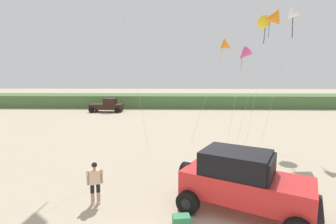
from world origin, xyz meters
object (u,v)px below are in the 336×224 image
(kite_pink_ribbon, at_px, (244,55))
(kite_red_delta, at_px, (295,14))
(jeep, at_px, (243,181))
(cooler_box, at_px, (181,221))
(kite_yellow_diamond, at_px, (267,24))
(kite_orange_streamer, at_px, (272,18))
(kite_black_sled, at_px, (224,46))
(person_watching, at_px, (95,181))
(distant_pickup, at_px, (107,105))

(kite_pink_ribbon, xyz_separation_m, kite_red_delta, (3.21, -1.14, 2.71))
(jeep, bearing_deg, cooler_box, -157.43)
(kite_pink_ribbon, xyz_separation_m, kite_yellow_diamond, (1.52, -0.37, 2.19))
(kite_orange_streamer, distance_m, kite_pink_ribbon, 3.13)
(kite_black_sled, xyz_separation_m, kite_yellow_diamond, (2.85, -1.59, 1.38))
(kite_yellow_diamond, bearing_deg, jeep, -111.75)
(person_watching, bearing_deg, kite_black_sled, 59.78)
(person_watching, distance_m, kite_pink_ribbon, 14.78)
(jeep, height_order, kite_pink_ribbon, kite_pink_ribbon)
(kite_pink_ribbon, bearing_deg, person_watching, -127.65)
(person_watching, distance_m, kite_yellow_diamond, 16.37)
(distant_pickup, bearing_deg, jeep, -65.41)
(person_watching, relative_size, cooler_box, 2.98)
(distant_pickup, height_order, kite_yellow_diamond, kite_yellow_diamond)
(distant_pickup, relative_size, kite_pink_ribbon, 0.63)
(cooler_box, xyz_separation_m, kite_black_sled, (3.72, 13.42, 7.25))
(jeep, bearing_deg, kite_orange_streamer, 66.53)
(jeep, distance_m, kite_red_delta, 14.34)
(cooler_box, bearing_deg, person_watching, 148.59)
(cooler_box, height_order, kite_black_sled, kite_black_sled)
(kite_orange_streamer, xyz_separation_m, kite_yellow_diamond, (0.04, 0.97, -0.22))
(distant_pickup, xyz_separation_m, kite_red_delta, (18.33, -16.71, 8.41))
(kite_black_sled, bearing_deg, person_watching, -120.22)
(jeep, distance_m, kite_pink_ribbon, 12.84)
(jeep, height_order, person_watching, jeep)
(person_watching, distance_m, kite_red_delta, 17.24)
(person_watching, distance_m, cooler_box, 3.65)
(distant_pickup, height_order, kite_orange_streamer, kite_orange_streamer)
(person_watching, relative_size, kite_black_sled, 0.21)
(jeep, relative_size, kite_red_delta, 0.51)
(person_watching, height_order, kite_red_delta, kite_red_delta)
(jeep, height_order, kite_orange_streamer, kite_orange_streamer)
(kite_red_delta, bearing_deg, jeep, -120.79)
(distant_pickup, height_order, kite_red_delta, kite_red_delta)
(kite_black_sled, bearing_deg, kite_pink_ribbon, -42.47)
(jeep, distance_m, person_watching, 5.53)
(person_watching, xyz_separation_m, kite_yellow_diamond, (9.85, 10.43, 7.89))
(distant_pickup, distance_m, kite_red_delta, 26.19)
(kite_black_sled, height_order, kite_pink_ribbon, kite_black_sled)
(jeep, xyz_separation_m, kite_orange_streamer, (4.31, 9.94, 7.84))
(kite_orange_streamer, height_order, kite_red_delta, kite_red_delta)
(distant_pickup, bearing_deg, kite_orange_streamer, -45.53)
(jeep, distance_m, kite_yellow_diamond, 14.00)
(kite_yellow_diamond, bearing_deg, kite_black_sled, 150.88)
(distant_pickup, bearing_deg, kite_pink_ribbon, -45.85)
(cooler_box, relative_size, kite_yellow_diamond, 0.06)
(kite_pink_ribbon, bearing_deg, distant_pickup, 134.15)
(distant_pickup, xyz_separation_m, kite_orange_streamer, (16.60, -16.91, 8.10))
(cooler_box, relative_size, distant_pickup, 0.12)
(jeep, bearing_deg, kite_pink_ribbon, 75.91)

